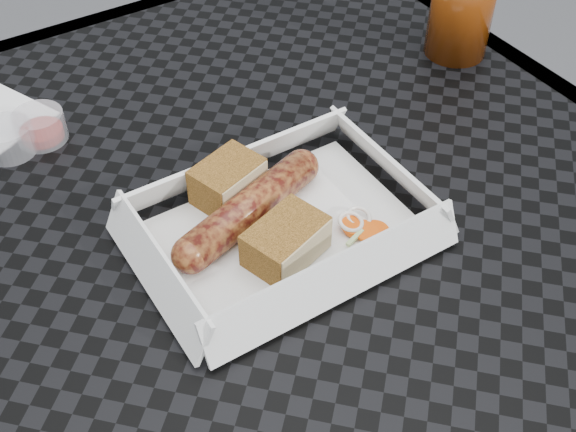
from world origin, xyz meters
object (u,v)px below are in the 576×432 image
object	(u,v)px
food_tray	(282,232)
bratwurst	(249,208)
drink_glass	(463,1)
patio_table	(249,262)

from	to	relation	value
food_tray	bratwurst	distance (m)	0.04
food_tray	drink_glass	bearing A→B (deg)	23.35
food_tray	bratwurst	xyz separation A→B (m)	(-0.02, 0.02, 0.02)
food_tray	bratwurst	world-z (taller)	bratwurst
patio_table	food_tray	distance (m)	0.09
food_tray	drink_glass	xyz separation A→B (m)	(0.32, 0.14, 0.06)
patio_table	drink_glass	xyz separation A→B (m)	(0.33, 0.09, 0.14)
patio_table	drink_glass	distance (m)	0.37
bratwurst	drink_glass	xyz separation A→B (m)	(0.34, 0.12, 0.04)
drink_glass	patio_table	bearing A→B (deg)	-164.29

